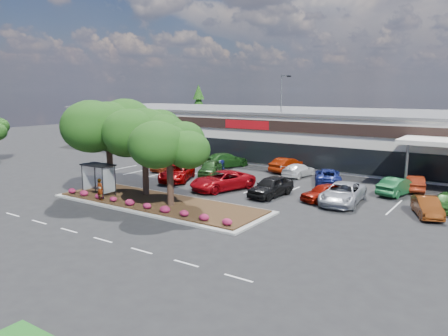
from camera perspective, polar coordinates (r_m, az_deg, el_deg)
The scene contains 29 objects.
ground at distance 30.56m, azimuth -10.81°, elevation -6.86°, with size 160.00×160.00×0.00m, color black.
retail_store at distance 58.59m, azimuth 13.19°, elevation 4.32°, with size 80.40×25.20×6.25m.
landscape_island at distance 34.64m, azimuth -8.51°, elevation -4.54°, with size 18.00×6.00×0.26m.
lane_markings at distance 38.44m, azimuth 0.03°, elevation -3.14°, with size 33.12×20.06×0.01m.
shrub_row at distance 33.08m, azimuth -10.99°, elevation -4.63°, with size 17.00×0.80×0.50m, color maroon, non-canonical shape.
bus_shelter at distance 37.37m, azimuth -15.93°, elevation -0.32°, with size 2.75×1.55×2.59m.
island_tree_west at distance 38.46m, azimuth -14.79°, elevation 2.89°, with size 7.20×7.20×7.89m, color #13360E, non-canonical shape.
island_tree_mid at distance 36.45m, azimuth -10.30°, elevation 2.22°, with size 6.60×6.60×7.32m, color #13360E, non-canonical shape.
island_tree_east at distance 32.73m, azimuth -7.08°, elevation 0.70°, with size 5.80×5.80×6.50m, color #13360E, non-canonical shape.
conifer_north_west at distance 83.83m, azimuth -3.32°, elevation 7.51°, with size 4.40×4.40×10.00m, color #13360E.
person_waiting at distance 35.73m, azimuth -15.88°, elevation -2.70°, with size 0.64×0.42×1.75m, color #594C47.
light_pole at distance 53.75m, azimuth 7.49°, elevation 5.70°, with size 1.43×0.68×10.66m.
car_0 at distance 49.05m, azimuth -7.34°, elevation 0.67°, with size 1.96×4.88×1.66m, color #A13516.
car_1 at distance 43.29m, azimuth -6.20°, elevation -0.63°, with size 2.62×5.69×1.58m, color #830102.
car_2 at distance 45.84m, azimuth -1.80°, elevation 0.03°, with size 1.86×4.62×1.58m, color #1C4117.
car_3 at distance 39.07m, azimuth -0.24°, elevation -1.66°, with size 2.81×6.10×1.70m, color #97070E.
car_4 at distance 36.95m, azimuth 6.13°, elevation -2.41°, with size 1.99×4.96×1.69m, color black.
car_5 at distance 36.15m, azimuth 12.88°, elevation -3.13°, with size 1.65×4.10×1.40m, color maroon.
car_6 at distance 35.64m, azimuth 15.24°, elevation -3.22°, with size 2.73×5.93×1.65m, color #9B9EA7.
car_7 at distance 36.31m, azimuth 27.06°, elevation -3.96°, with size 1.64×4.07×1.39m, color #1E4D18.
car_8 at distance 34.21m, azimuth 25.00°, elevation -4.62°, with size 1.45×4.17×1.37m, color #672C0D.
car_9 at distance 52.81m, azimuth -5.92°, elevation 1.37°, with size 1.75×5.03×1.66m, color black.
car_10 at distance 51.13m, azimuth -0.07°, elevation 1.05°, with size 2.49×5.40×1.50m, color navy.
car_11 at distance 50.46m, azimuth 0.20°, elevation 1.03°, with size 2.37×5.83×1.69m, color #184214.
car_12 at distance 48.24m, azimuth 8.28°, elevation 0.44°, with size 1.67×4.79×1.58m, color #721602.
car_13 at distance 45.84m, azimuth 9.77°, elevation -0.27°, with size 1.86×4.58×1.33m, color silver.
car_14 at distance 42.98m, azimuth 13.41°, elevation -1.03°, with size 2.37×5.14×1.43m, color navy.
car_15 at distance 40.09m, azimuth 21.72°, elevation -2.21°, with size 1.62×4.64×1.53m, color #175129.
car_16 at distance 42.32m, azimuth 23.59°, elevation -1.80°, with size 1.49×4.27×1.41m, color maroon.
Camera 1 is at (20.77, -20.60, 8.85)m, focal length 35.00 mm.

